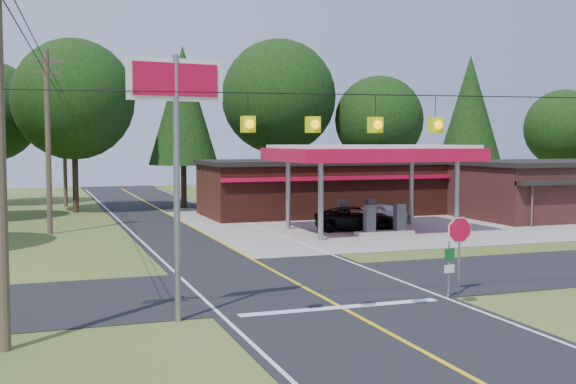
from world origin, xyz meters
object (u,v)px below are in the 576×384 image
object	(u,v)px
suv_car	(357,219)
octagonal_stop_sign	(460,236)
sedan_car	(385,213)
big_stop_sign	(176,122)
gas_canopy	(371,156)

from	to	relation	value
suv_car	octagonal_stop_sign	distance (m)	17.18
sedan_car	octagonal_stop_sign	xyz separation A→B (m)	(-7.50, -20.01, 1.36)
suv_car	octagonal_stop_sign	xyz separation A→B (m)	(-4.00, -16.66, 1.28)
suv_car	octagonal_stop_sign	bearing A→B (deg)	-176.21
sedan_car	big_stop_sign	world-z (taller)	big_stop_sign
sedan_car	big_stop_sign	bearing A→B (deg)	-150.35
gas_canopy	octagonal_stop_sign	world-z (taller)	gas_canopy
gas_canopy	big_stop_sign	distance (m)	21.74
suv_car	sedan_car	world-z (taller)	suv_car
big_stop_sign	octagonal_stop_sign	size ratio (longest dim) A/B	2.86
suv_car	octagonal_stop_sign	size ratio (longest dim) A/B	1.86
suv_car	sedan_car	size ratio (longest dim) A/B	1.40
gas_canopy	sedan_car	world-z (taller)	gas_canopy
sedan_car	big_stop_sign	xyz separation A→B (m)	(-17.00, -20.57, 5.02)
sedan_car	octagonal_stop_sign	distance (m)	21.42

